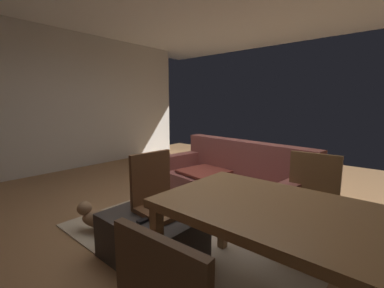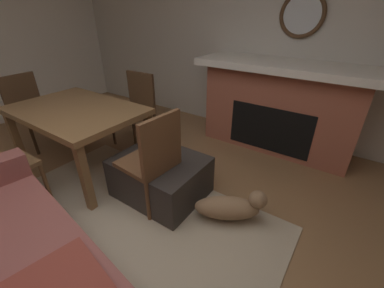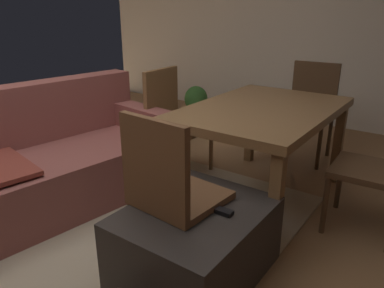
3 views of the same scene
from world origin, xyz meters
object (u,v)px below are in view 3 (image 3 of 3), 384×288
Objects in this scene: ottoman_coffee_table at (196,242)px; dining_chair_west at (170,188)px; couch at (37,167)px; tv_remote at (219,210)px; potted_plant at (196,101)px; dining_chair_north at (172,116)px; dining_chair_east at (310,105)px; dining_table at (262,118)px.

dining_chair_west is (-0.06, 0.13, 0.32)m from ottoman_coffee_table.
tv_remote is (0.10, -1.52, 0.10)m from couch.
tv_remote is 0.29m from dining_chair_west.
potted_plant is (2.59, 1.82, 0.05)m from ottoman_coffee_table.
couch is at bearing 158.88° from dining_chair_north.
dining_chair_west reaches higher than ottoman_coffee_table.
dining_chair_east is (2.18, -1.28, 0.21)m from couch.
potted_plant is at bearing 74.81° from dining_chair_east.
dining_chair_north is 1.39m from dining_chair_east.
dining_table is at bearing 6.85° from ottoman_coffee_table.
dining_chair_west is (-0.01, -1.28, 0.21)m from couch.
dining_chair_north is (1.03, 0.99, 0.32)m from ottoman_coffee_table.
dining_chair_north and dining_chair_east have the same top height.
dining_chair_west is 3.15m from potted_plant.
dining_table is 1.51× the size of dining_chair_west.
dining_table is 0.87m from dining_chair_north.
potted_plant is (1.55, 1.69, -0.41)m from dining_table.
dining_chair_north is at bearing 43.77° from ottoman_coffee_table.
dining_chair_west is at bearing 179.65° from dining_table.
dining_table is 3.17× the size of potted_plant.
potted_plant is at bearing 37.05° from tv_remote.
dining_chair_north is (1.08, -0.42, 0.21)m from couch.
dining_chair_north is at bearing 141.94° from dining_chair_east.
dining_table is 1.10m from dining_chair_west.
potted_plant is (0.46, 1.69, -0.28)m from dining_chair_east.
tv_remote is 1.47m from dining_chair_north.
couch is 1.52m from tv_remote.
dining_chair_east is 1.77m from potted_plant.
dining_chair_west is at bearing 179.97° from dining_chair_east.
potted_plant is at bearing 35.08° from ottoman_coffee_table.
dining_chair_west is at bearing 114.60° from tv_remote.
dining_chair_east is at bearing 6.39° from tv_remote.
dining_table is 1.51× the size of dining_chair_north.
tv_remote is 0.36× the size of potted_plant.
dining_chair_east is (2.13, 0.13, 0.32)m from ottoman_coffee_table.
dining_table is (1.09, -1.28, 0.34)m from couch.
dining_table is at bearing -179.72° from dining_chair_east.
dining_chair_north is (0.98, 1.10, 0.11)m from tv_remote.
dining_chair_east is (2.07, 0.24, 0.11)m from tv_remote.
dining_chair_north and dining_chair_west have the same top height.
couch is at bearing -171.17° from potted_plant.
tv_remote is 0.17× the size of dining_chair_east.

